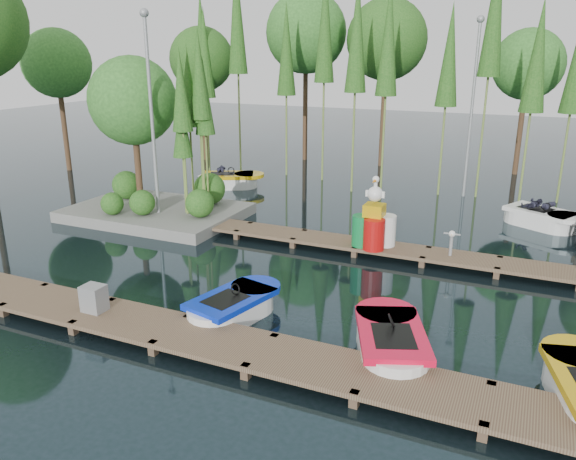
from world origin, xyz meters
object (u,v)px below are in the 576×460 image
at_px(boat_red, 391,344).
at_px(boat_blue, 233,307).
at_px(utility_cabinet, 94,298).
at_px(boat_yellow_far, 229,180).
at_px(yellow_barrel, 361,230).
at_px(island, 149,130).
at_px(drum_cluster, 374,226).

bearing_deg(boat_red, boat_blue, 155.17).
height_order(boat_red, utility_cabinet, utility_cabinet).
xyz_separation_m(boat_yellow_far, utility_cabinet, (3.89, -12.82, 0.29)).
bearing_deg(boat_yellow_far, yellow_barrel, -42.11).
relative_size(island, boat_red, 2.13).
relative_size(boat_yellow_far, yellow_barrel, 3.98).
height_order(island, boat_yellow_far, island).
height_order(boat_red, yellow_barrel, yellow_barrel).
relative_size(utility_cabinet, drum_cluster, 0.28).
xyz_separation_m(boat_blue, boat_yellow_far, (-6.63, 11.31, 0.06)).
bearing_deg(yellow_barrel, drum_cluster, -20.19).
distance_m(boat_blue, drum_cluster, 5.67).
xyz_separation_m(boat_red, boat_yellow_far, (-10.41, 11.51, 0.04)).
height_order(boat_blue, drum_cluster, drum_cluster).
xyz_separation_m(island, yellow_barrel, (8.36, -0.79, -2.47)).
bearing_deg(boat_blue, utility_cabinet, -137.47).
height_order(boat_yellow_far, drum_cluster, drum_cluster).
height_order(boat_red, boat_yellow_far, boat_yellow_far).
xyz_separation_m(boat_blue, boat_red, (3.77, -0.20, 0.02)).
height_order(boat_red, drum_cluster, drum_cluster).
distance_m(boat_blue, boat_yellow_far, 13.11).
bearing_deg(boat_red, yellow_barrel, 90.98).
distance_m(boat_yellow_far, drum_cluster, 10.37).
xyz_separation_m(island, boat_blue, (6.97, -6.28, -2.93)).
bearing_deg(drum_cluster, boat_red, -70.56).
relative_size(boat_yellow_far, utility_cabinet, 5.38).
height_order(island, boat_red, island).
distance_m(boat_yellow_far, yellow_barrel, 9.92).
relative_size(boat_blue, yellow_barrel, 3.45).
bearing_deg(boat_yellow_far, boat_red, -54.05).
bearing_deg(boat_blue, island, 151.64).
bearing_deg(island, drum_cluster, -6.16).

